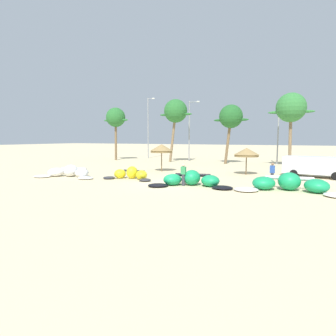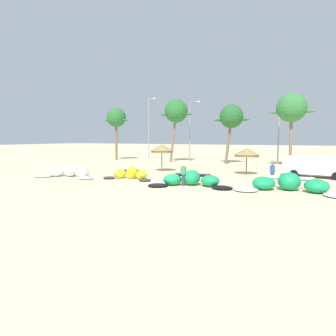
% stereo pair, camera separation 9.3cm
% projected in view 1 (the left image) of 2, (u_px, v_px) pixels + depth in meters
% --- Properties ---
extents(ground_plane, '(260.00, 260.00, 0.00)m').
position_uv_depth(ground_plane, '(164.00, 184.00, 21.83)').
color(ground_plane, beige).
extents(kite_far_left, '(5.96, 3.34, 1.07)m').
position_uv_depth(kite_far_left, '(69.00, 172.00, 25.68)').
color(kite_far_left, white).
rests_on(kite_far_left, ground).
extents(kite_left, '(4.72, 2.22, 1.07)m').
position_uv_depth(kite_left, '(131.00, 174.00, 24.39)').
color(kite_left, '#333338').
rests_on(kite_left, ground).
extents(kite_left_of_center, '(6.22, 3.58, 1.13)m').
position_uv_depth(kite_left_of_center, '(191.00, 180.00, 20.88)').
color(kite_left_of_center, black).
rests_on(kite_left_of_center, ground).
extents(kite_center, '(7.24, 3.46, 1.20)m').
position_uv_depth(kite_center, '(289.00, 184.00, 18.80)').
color(kite_center, white).
rests_on(kite_center, ground).
extents(beach_umbrella_near_van, '(2.40, 2.40, 2.85)m').
position_uv_depth(beach_umbrella_near_van, '(162.00, 148.00, 29.77)').
color(beach_umbrella_near_van, brown).
rests_on(beach_umbrella_near_van, ground).
extents(beach_umbrella_middle, '(2.36, 2.36, 2.56)m').
position_uv_depth(beach_umbrella_middle, '(247.00, 152.00, 27.10)').
color(beach_umbrella_middle, brown).
rests_on(beach_umbrella_middle, ground).
extents(parked_van, '(5.46, 2.80, 1.84)m').
position_uv_depth(parked_van, '(314.00, 165.00, 25.37)').
color(parked_van, white).
rests_on(parked_van, ground).
extents(person_near_kites, '(0.36, 0.24, 1.62)m').
position_uv_depth(person_near_kites, '(272.00, 173.00, 21.67)').
color(person_near_kites, '#383842').
rests_on(person_near_kites, ground).
extents(person_by_umbrellas, '(0.36, 0.24, 1.62)m').
position_uv_depth(person_by_umbrellas, '(183.00, 175.00, 20.86)').
color(person_by_umbrellas, '#383842').
rests_on(person_by_umbrellas, ground).
extents(palm_leftmost, '(4.54, 3.02, 8.25)m').
position_uv_depth(palm_leftmost, '(116.00, 118.00, 44.78)').
color(palm_leftmost, brown).
rests_on(palm_leftmost, ground).
extents(palm_left, '(5.03, 3.36, 9.05)m').
position_uv_depth(palm_left, '(176.00, 112.00, 41.06)').
color(palm_left, '#7F6647').
rests_on(palm_left, ground).
extents(palm_left_of_gap, '(4.68, 3.12, 7.92)m').
position_uv_depth(palm_left_of_gap, '(231.00, 117.00, 37.88)').
color(palm_left_of_gap, brown).
rests_on(palm_left_of_gap, ground).
extents(palm_center_left, '(5.23, 3.49, 8.85)m').
position_uv_depth(palm_center_left, '(291.00, 108.00, 33.94)').
color(palm_center_left, '#7F6647').
rests_on(palm_center_left, ground).
extents(lamppost_west, '(1.40, 0.24, 10.30)m').
position_uv_depth(lamppost_west, '(149.00, 125.00, 48.91)').
color(lamppost_west, gray).
rests_on(lamppost_west, ground).
extents(lamppost_west_center, '(1.71, 0.24, 9.02)m').
position_uv_depth(lamppost_west_center, '(190.00, 128.00, 43.14)').
color(lamppost_west_center, gray).
rests_on(lamppost_west_center, ground).
extents(lamppost_east_center, '(1.74, 0.24, 8.47)m').
position_uv_depth(lamppost_east_center, '(279.00, 128.00, 37.82)').
color(lamppost_east_center, gray).
rests_on(lamppost_east_center, ground).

